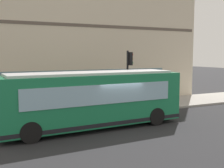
# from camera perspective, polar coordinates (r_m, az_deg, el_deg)

# --- Properties ---
(ground) EXTENTS (120.00, 120.00, 0.00)m
(ground) POSITION_cam_1_polar(r_m,az_deg,el_deg) (15.73, 0.46, -8.69)
(ground) COLOR #262628
(sidewalk_curb) EXTENTS (4.43, 40.00, 0.15)m
(sidewalk_curb) POSITION_cam_1_polar(r_m,az_deg,el_deg) (20.04, -5.64, -5.28)
(sidewalk_curb) COLOR #9E9991
(sidewalk_curb) RESTS_ON ground
(building_corner) EXTENTS (9.17, 23.58, 11.34)m
(building_corner) POSITION_cam_1_polar(r_m,az_deg,el_deg) (26.18, -10.93, 9.57)
(building_corner) COLOR beige
(building_corner) RESTS_ON ground
(city_bus_nearside) EXTENTS (2.93, 10.13, 3.07)m
(city_bus_nearside) POSITION_cam_1_polar(r_m,az_deg,el_deg) (15.23, -3.95, -3.21)
(city_bus_nearside) COLOR #197247
(city_bus_nearside) RESTS_ON ground
(traffic_light_near_corner) EXTENTS (0.32, 0.49, 4.12)m
(traffic_light_near_corner) POSITION_cam_1_polar(r_m,az_deg,el_deg) (19.10, 3.51, 3.07)
(traffic_light_near_corner) COLOR black
(traffic_light_near_corner) RESTS_ON sidewalk_curb
(fire_hydrant) EXTENTS (0.35, 0.35, 0.74)m
(fire_hydrant) POSITION_cam_1_polar(r_m,az_deg,el_deg) (23.65, 8.88, -2.52)
(fire_hydrant) COLOR gold
(fire_hydrant) RESTS_ON sidewalk_curb
(pedestrian_near_hydrant) EXTENTS (0.32, 0.32, 1.70)m
(pedestrian_near_hydrant) POSITION_cam_1_polar(r_m,az_deg,el_deg) (19.49, -10.66, -2.54)
(pedestrian_near_hydrant) COLOR #3F8C4C
(pedestrian_near_hydrant) RESTS_ON sidewalk_curb
(pedestrian_by_light_pole) EXTENTS (0.32, 0.32, 1.73)m
(pedestrian_by_light_pole) POSITION_cam_1_polar(r_m,az_deg,el_deg) (22.55, 12.98, -1.38)
(pedestrian_by_light_pole) COLOR silver
(pedestrian_by_light_pole) RESTS_ON sidewalk_curb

